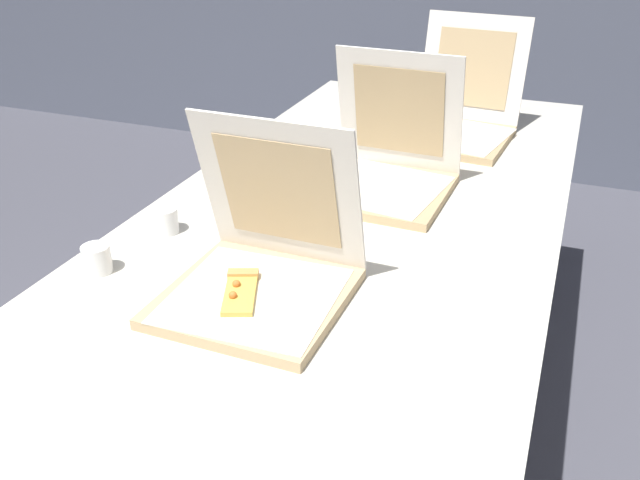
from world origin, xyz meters
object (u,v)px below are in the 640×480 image
at_px(pizza_box_middle, 385,172).
at_px(cup_white_mid, 241,196).
at_px(cup_white_near_center, 165,221).
at_px(cup_white_far, 307,148).
at_px(cup_white_near_left, 97,259).
at_px(table, 341,242).
at_px(pizza_box_back, 457,121).
at_px(pizza_box_front, 260,274).

bearing_deg(pizza_box_middle, cup_white_mid, -141.00).
bearing_deg(cup_white_near_center, cup_white_far, 77.99).
bearing_deg(cup_white_near_left, table, 43.56).
relative_size(pizza_box_back, cup_white_far, 7.08).
bearing_deg(table, pizza_box_front, -97.30).
height_order(pizza_box_middle, cup_white_mid, pizza_box_middle).
height_order(table, cup_white_near_left, cup_white_near_left).
bearing_deg(cup_white_far, cup_white_near_center, -102.01).
xyz_separation_m(cup_white_near_left, cup_white_near_center, (0.03, 0.21, 0.00)).
height_order(cup_white_near_center, cup_white_far, same).
bearing_deg(pizza_box_back, table, -95.07).
height_order(cup_white_near_left, cup_white_far, same).
bearing_deg(cup_white_mid, cup_white_near_left, -108.53).
bearing_deg(cup_white_near_center, table, 25.20).
relative_size(pizza_box_middle, cup_white_far, 5.85).
xyz_separation_m(table, pizza_box_middle, (0.03, 0.24, 0.09)).
distance_m(pizza_box_front, cup_white_far, 0.77).
height_order(table, cup_white_far, cup_white_far).
height_order(cup_white_far, cup_white_mid, same).
bearing_deg(table, cup_white_far, 121.75).
distance_m(pizza_box_front, cup_white_mid, 0.42).
bearing_deg(cup_white_mid, cup_white_far, 86.76).
bearing_deg(pizza_box_back, cup_white_near_center, -113.85).
relative_size(pizza_box_middle, pizza_box_back, 0.83).
xyz_separation_m(pizza_box_front, cup_white_near_left, (-0.36, -0.04, -0.02)).
xyz_separation_m(pizza_box_middle, cup_white_mid, (-0.30, -0.23, -0.02)).
distance_m(pizza_box_front, cup_white_near_left, 0.36).
relative_size(cup_white_near_left, cup_white_mid, 1.00).
bearing_deg(cup_white_near_center, pizza_box_middle, 45.92).
distance_m(pizza_box_middle, cup_white_near_left, 0.76).
xyz_separation_m(pizza_box_middle, pizza_box_back, (0.09, 0.50, 0.00)).
relative_size(pizza_box_back, cup_white_near_left, 7.08).
distance_m(pizza_box_middle, pizza_box_back, 0.51).
xyz_separation_m(cup_white_near_center, cup_white_mid, (0.10, 0.19, 0.00)).
bearing_deg(pizza_box_front, cup_white_far, 106.17).
bearing_deg(pizza_box_front, cup_white_near_left, -173.08).
bearing_deg(cup_white_mid, pizza_box_middle, 37.13).
distance_m(pizza_box_back, cup_white_far, 0.50).
xyz_separation_m(table, cup_white_mid, (-0.27, 0.01, 0.07)).
xyz_separation_m(cup_white_far, cup_white_mid, (-0.02, -0.38, 0.00)).
height_order(pizza_box_middle, cup_white_near_center, pizza_box_middle).
distance_m(cup_white_near_center, cup_white_mid, 0.21).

